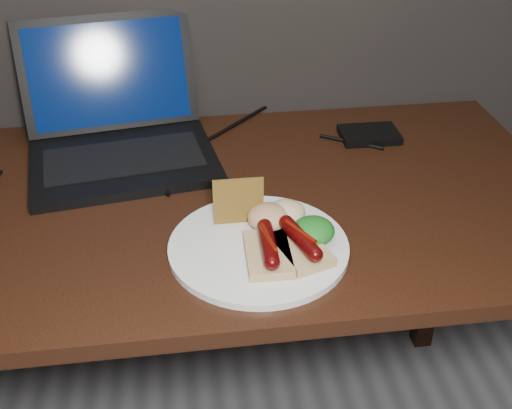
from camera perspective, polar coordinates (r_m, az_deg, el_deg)
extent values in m
cube|color=#331B0C|center=(1.19, -5.48, -0.14)|extent=(1.40, 0.70, 0.03)
cube|color=#331B0C|center=(1.79, 15.93, -3.38)|extent=(0.05, 0.05, 0.72)
cube|color=black|center=(1.31, -11.65, 3.71)|extent=(0.40, 0.31, 0.02)
cube|color=black|center=(1.30, -11.70, 4.11)|extent=(0.33, 0.19, 0.00)
cube|color=black|center=(1.41, -13.00, 11.33)|extent=(0.37, 0.14, 0.23)
cube|color=navy|center=(1.41, -13.00, 11.33)|extent=(0.33, 0.12, 0.20)
cube|color=black|center=(1.41, 10.04, 6.14)|extent=(0.12, 0.09, 0.02)
cylinder|color=black|center=(1.26, -10.18, 2.45)|extent=(0.11, 0.15, 0.01)
cylinder|color=black|center=(1.45, -1.60, 7.28)|extent=(0.16, 0.16, 0.01)
cylinder|color=black|center=(1.38, 8.47, 5.53)|extent=(0.12, 0.08, 0.01)
cylinder|color=white|center=(1.05, 0.22, -3.81)|extent=(0.35, 0.35, 0.01)
cube|color=#E0C684|center=(1.01, 1.08, -4.44)|extent=(0.07, 0.12, 0.02)
cylinder|color=#510605|center=(1.00, 1.09, -3.51)|extent=(0.03, 0.10, 0.02)
sphere|color=#510605|center=(0.96, 1.43, -5.19)|extent=(0.02, 0.02, 0.02)
sphere|color=#510605|center=(1.04, 0.77, -1.95)|extent=(0.02, 0.02, 0.02)
cylinder|color=#5C0C04|center=(0.99, 1.10, -2.93)|extent=(0.02, 0.07, 0.01)
cube|color=#E0C684|center=(1.03, 3.90, -3.92)|extent=(0.10, 0.13, 0.02)
cylinder|color=#510605|center=(1.01, 3.94, -3.00)|extent=(0.05, 0.10, 0.02)
sphere|color=#510605|center=(0.98, 5.29, -4.47)|extent=(0.03, 0.02, 0.02)
sphere|color=#510605|center=(1.05, 2.69, -1.61)|extent=(0.03, 0.02, 0.02)
cylinder|color=#5C0C04|center=(1.01, 3.97, -2.42)|extent=(0.04, 0.06, 0.01)
cube|color=olive|center=(1.07, -1.58, 0.31)|extent=(0.09, 0.01, 0.08)
ellipsoid|color=#145010|center=(1.05, 5.13, -2.31)|extent=(0.07, 0.07, 0.04)
ellipsoid|color=#9E2B0F|center=(1.07, 1.14, -1.13)|extent=(0.07, 0.07, 0.04)
ellipsoid|color=beige|center=(1.09, 2.74, -0.68)|extent=(0.06, 0.06, 0.04)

